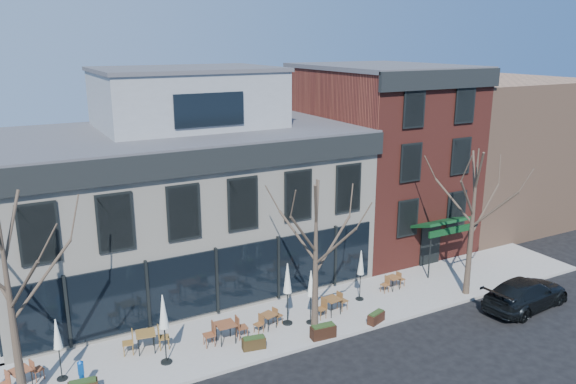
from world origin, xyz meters
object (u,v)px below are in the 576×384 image
call_box (81,374)px  umbrella_0 (57,337)px  parked_sedan (526,293)px  cafe_set_0 (21,376)px

call_box → umbrella_0: (-0.59, 1.05, 1.13)m
parked_sedan → umbrella_0: (-20.70, 4.09, 1.20)m
umbrella_0 → parked_sedan: bearing=-11.2°
call_box → umbrella_0: 1.65m
cafe_set_0 → umbrella_0: (1.38, -0.18, 1.32)m
cafe_set_0 → umbrella_0: bearing=-7.3°
cafe_set_0 → umbrella_0: size_ratio=0.68×
call_box → cafe_set_0: size_ratio=0.71×
call_box → cafe_set_0: bearing=148.1°
umbrella_0 → call_box: bearing=-60.7°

